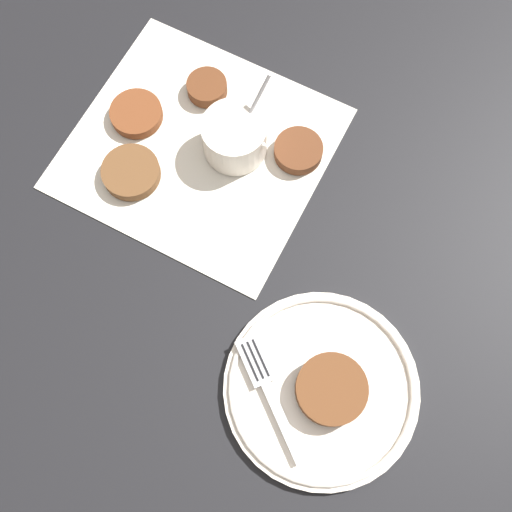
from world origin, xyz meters
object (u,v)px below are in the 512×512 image
object	(u,v)px
sauce_bowl	(235,138)
serving_plate	(321,388)
fritter_on_plate	(331,389)
fork	(266,385)

from	to	relation	value
sauce_bowl	serving_plate	distance (m)	0.35
serving_plate	fritter_on_plate	distance (m)	0.02
serving_plate	fork	size ratio (longest dim) A/B	1.68
sauce_bowl	serving_plate	bearing A→B (deg)	-41.47
sauce_bowl	fork	size ratio (longest dim) A/B	0.77
serving_plate	fritter_on_plate	bearing A→B (deg)	10.16
sauce_bowl	fritter_on_plate	world-z (taller)	sauce_bowl
fritter_on_plate	fork	size ratio (longest dim) A/B	0.60
fritter_on_plate	fork	distance (m)	0.08
sauce_bowl	fritter_on_plate	bearing A→B (deg)	-40.16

